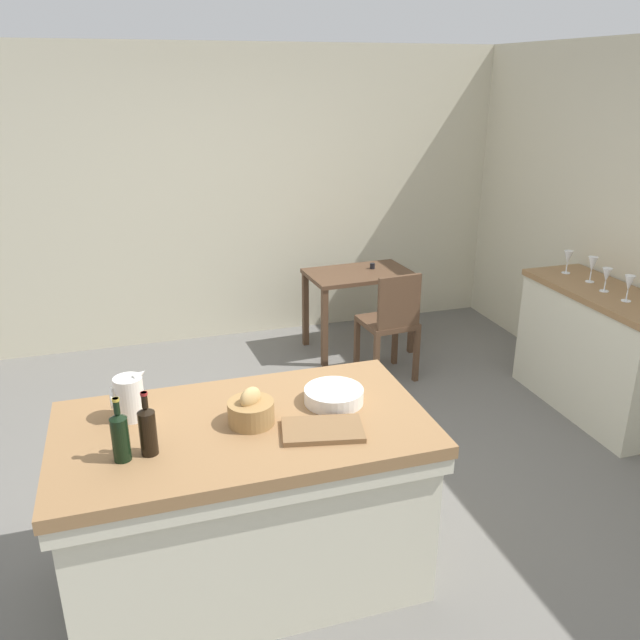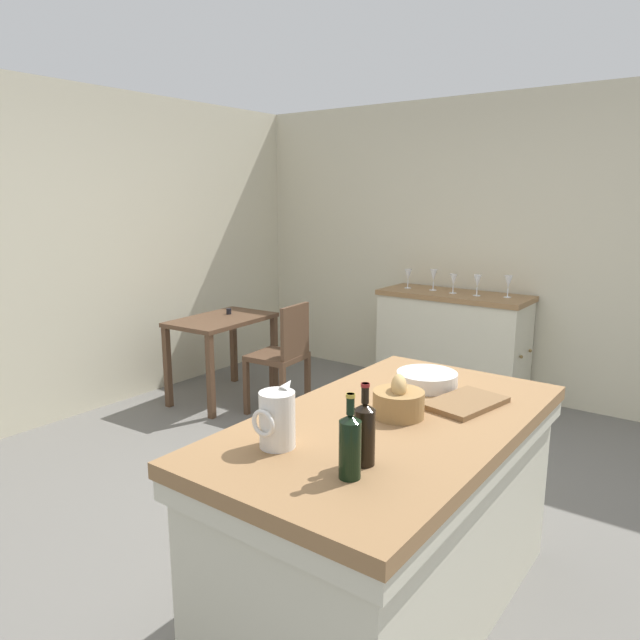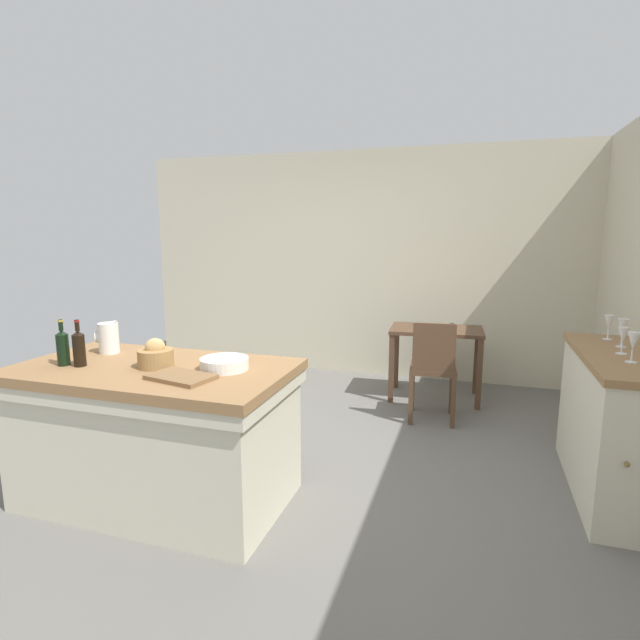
{
  "view_description": "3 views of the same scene",
  "coord_description": "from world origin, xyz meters",
  "px_view_note": "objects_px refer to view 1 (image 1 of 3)",
  "views": [
    {
      "loc": [
        -0.91,
        -3.17,
        2.35
      ],
      "look_at": [
        0.13,
        0.23,
        0.98
      ],
      "focal_mm": 35.99,
      "sensor_mm": 36.0,
      "label": 1
    },
    {
      "loc": [
        -2.47,
        -1.74,
        1.75
      ],
      "look_at": [
        0.24,
        0.26,
        1.04
      ],
      "focal_mm": 32.91,
      "sensor_mm": 36.0,
      "label": 2
    },
    {
      "loc": [
        1.35,
        -3.08,
        1.66
      ],
      "look_at": [
        0.29,
        0.24,
        1.05
      ],
      "focal_mm": 27.54,
      "sensor_mm": 36.0,
      "label": 3
    }
  ],
  "objects_px": {
    "wooden_chair": "(391,321)",
    "wine_glass_left": "(629,284)",
    "wine_bottle_dark": "(148,429)",
    "island_table": "(247,497)",
    "wine_glass_middle": "(607,276)",
    "cutting_board": "(323,430)",
    "wine_bottle_amber": "(120,435)",
    "wash_bowl": "(334,396)",
    "wine_glass_right": "(592,265)",
    "writing_desk": "(359,285)",
    "pitcher": "(129,398)",
    "side_cabinet": "(597,351)",
    "wine_glass_far_right": "(568,258)",
    "bread_basket": "(251,411)"
  },
  "relations": [
    {
      "from": "wooden_chair",
      "to": "pitcher",
      "type": "height_order",
      "value": "pitcher"
    },
    {
      "from": "side_cabinet",
      "to": "wooden_chair",
      "type": "height_order",
      "value": "side_cabinet"
    },
    {
      "from": "writing_desk",
      "to": "wine_bottle_dark",
      "type": "distance_m",
      "value": 3.29
    },
    {
      "from": "wine_bottle_dark",
      "to": "side_cabinet",
      "type": "bearing_deg",
      "value": 18.73
    },
    {
      "from": "wine_glass_middle",
      "to": "wine_glass_far_right",
      "type": "xyz_separation_m",
      "value": [
        0.02,
        0.45,
        0.0
      ]
    },
    {
      "from": "wooden_chair",
      "to": "pitcher",
      "type": "relative_size",
      "value": 3.7
    },
    {
      "from": "wine_glass_middle",
      "to": "wine_bottle_amber",
      "type": "bearing_deg",
      "value": -161.46
    },
    {
      "from": "side_cabinet",
      "to": "wine_glass_left",
      "type": "relative_size",
      "value": 7.34
    },
    {
      "from": "wine_bottle_dark",
      "to": "wine_glass_middle",
      "type": "distance_m",
      "value": 3.32
    },
    {
      "from": "pitcher",
      "to": "cutting_board",
      "type": "xyz_separation_m",
      "value": [
        0.8,
        -0.38,
        -0.09
      ]
    },
    {
      "from": "bread_basket",
      "to": "wine_glass_middle",
      "type": "height_order",
      "value": "wine_glass_middle"
    },
    {
      "from": "wooden_chair",
      "to": "wine_bottle_dark",
      "type": "distance_m",
      "value": 2.82
    },
    {
      "from": "wine_bottle_dark",
      "to": "wine_glass_left",
      "type": "height_order",
      "value": "wine_bottle_dark"
    },
    {
      "from": "wash_bowl",
      "to": "wine_glass_right",
      "type": "distance_m",
      "value": 2.57
    },
    {
      "from": "side_cabinet",
      "to": "writing_desk",
      "type": "bearing_deg",
      "value": 128.77
    },
    {
      "from": "wine_glass_left",
      "to": "bread_basket",
      "type": "bearing_deg",
      "value": -164.59
    },
    {
      "from": "wine_glass_left",
      "to": "wine_glass_far_right",
      "type": "relative_size",
      "value": 1.02
    },
    {
      "from": "wooden_chair",
      "to": "wine_glass_middle",
      "type": "height_order",
      "value": "wine_glass_middle"
    },
    {
      "from": "writing_desk",
      "to": "wine_bottle_dark",
      "type": "relative_size",
      "value": 3.27
    },
    {
      "from": "side_cabinet",
      "to": "wine_bottle_dark",
      "type": "xyz_separation_m",
      "value": [
        -3.17,
        -1.08,
        0.52
      ]
    },
    {
      "from": "cutting_board",
      "to": "wine_glass_middle",
      "type": "height_order",
      "value": "wine_glass_middle"
    },
    {
      "from": "pitcher",
      "to": "island_table",
      "type": "bearing_deg",
      "value": -22.02
    },
    {
      "from": "bread_basket",
      "to": "wine_glass_left",
      "type": "relative_size",
      "value": 1.18
    },
    {
      "from": "writing_desk",
      "to": "wine_glass_middle",
      "type": "height_order",
      "value": "wine_glass_middle"
    },
    {
      "from": "wine_glass_far_right",
      "to": "cutting_board",
      "type": "bearing_deg",
      "value": -147.04
    },
    {
      "from": "island_table",
      "to": "wooden_chair",
      "type": "relative_size",
      "value": 1.84
    },
    {
      "from": "wash_bowl",
      "to": "wine_glass_far_right",
      "type": "height_order",
      "value": "wine_glass_far_right"
    },
    {
      "from": "wine_bottle_amber",
      "to": "wine_glass_middle",
      "type": "relative_size",
      "value": 1.68
    },
    {
      "from": "wine_glass_far_right",
      "to": "side_cabinet",
      "type": "bearing_deg",
      "value": -89.29
    },
    {
      "from": "wine_bottle_amber",
      "to": "wine_glass_far_right",
      "type": "height_order",
      "value": "wine_bottle_amber"
    },
    {
      "from": "wooden_chair",
      "to": "wine_glass_left",
      "type": "height_order",
      "value": "wine_glass_left"
    },
    {
      "from": "writing_desk",
      "to": "wine_bottle_amber",
      "type": "height_order",
      "value": "wine_bottle_amber"
    },
    {
      "from": "wine_bottle_dark",
      "to": "wine_bottle_amber",
      "type": "xyz_separation_m",
      "value": [
        -0.11,
        -0.01,
        -0.0
      ]
    },
    {
      "from": "wash_bowl",
      "to": "wine_glass_left",
      "type": "bearing_deg",
      "value": 16.27
    },
    {
      "from": "wine_glass_right",
      "to": "wine_bottle_dark",
      "type": "bearing_deg",
      "value": -158.04
    },
    {
      "from": "writing_desk",
      "to": "wine_glass_left",
      "type": "height_order",
      "value": "wine_glass_left"
    },
    {
      "from": "cutting_board",
      "to": "wine_bottle_amber",
      "type": "relative_size",
      "value": 1.26
    },
    {
      "from": "writing_desk",
      "to": "side_cabinet",
      "type": "bearing_deg",
      "value": -51.23
    },
    {
      "from": "wash_bowl",
      "to": "wine_bottle_amber",
      "type": "relative_size",
      "value": 1.01
    },
    {
      "from": "writing_desk",
      "to": "cutting_board",
      "type": "bearing_deg",
      "value": -113.54
    },
    {
      "from": "bread_basket",
      "to": "wine_bottle_dark",
      "type": "relative_size",
      "value": 0.74
    },
    {
      "from": "wine_glass_middle",
      "to": "wine_glass_right",
      "type": "relative_size",
      "value": 0.89
    },
    {
      "from": "side_cabinet",
      "to": "wine_bottle_amber",
      "type": "distance_m",
      "value": 3.5
    },
    {
      "from": "wine_glass_left",
      "to": "wine_glass_far_right",
      "type": "xyz_separation_m",
      "value": [
        0.02,
        0.66,
        -0.0
      ]
    },
    {
      "from": "wine_bottle_amber",
      "to": "wine_glass_middle",
      "type": "distance_m",
      "value": 3.43
    },
    {
      "from": "side_cabinet",
      "to": "bread_basket",
      "type": "relative_size",
      "value": 6.21
    },
    {
      "from": "wine_glass_left",
      "to": "wine_bottle_amber",
      "type": "bearing_deg",
      "value": -164.92
    },
    {
      "from": "island_table",
      "to": "wine_glass_left",
      "type": "distance_m",
      "value": 2.88
    },
    {
      "from": "wine_glass_middle",
      "to": "writing_desk",
      "type": "bearing_deg",
      "value": 128.15
    },
    {
      "from": "island_table",
      "to": "wine_glass_middle",
      "type": "xyz_separation_m",
      "value": [
        2.73,
        0.95,
        0.57
      ]
    }
  ]
}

